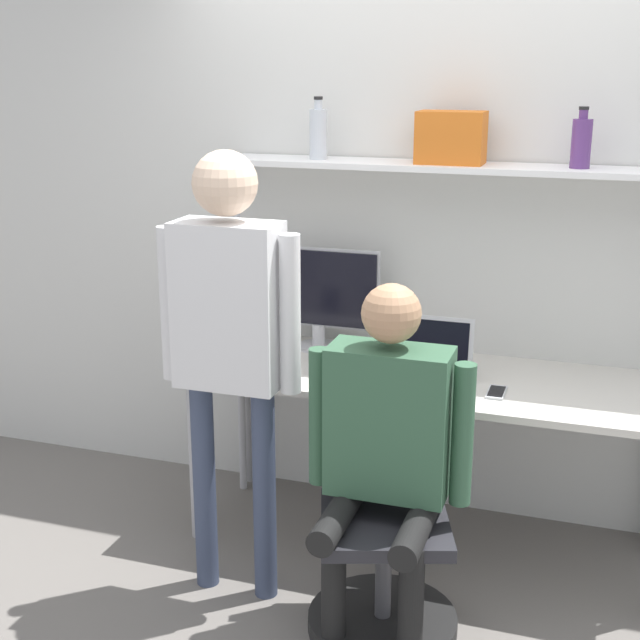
{
  "coord_description": "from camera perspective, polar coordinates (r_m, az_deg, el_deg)",
  "views": [
    {
      "loc": [
        0.69,
        -3.14,
        2.05
      ],
      "look_at": [
        -0.31,
        -0.12,
        1.13
      ],
      "focal_mm": 50.0,
      "sensor_mm": 36.0,
      "label": 1
    }
  ],
  "objects": [
    {
      "name": "ground_plane",
      "position": [
        3.81,
        5.27,
        -16.41
      ],
      "size": [
        12.0,
        12.0,
        0.0
      ],
      "primitive_type": "plane",
      "color": "slate"
    },
    {
      "name": "person_standing",
      "position": [
        3.31,
        -5.84,
        -0.01
      ],
      "size": [
        0.56,
        0.24,
        1.76
      ],
      "color": "#38425B",
      "rests_on": "ground_plane"
    },
    {
      "name": "laptop",
      "position": [
        3.69,
        7.19,
        -2.9
      ],
      "size": [
        0.31,
        0.26,
        0.26
      ],
      "color": "#BCBCC1",
      "rests_on": "desk"
    },
    {
      "name": "person_seated",
      "position": [
        3.16,
        4.27,
        -7.46
      ],
      "size": [
        0.6,
        0.46,
        1.33
      ],
      "color": "black",
      "rests_on": "ground_plane"
    },
    {
      "name": "desk",
      "position": [
        3.83,
        6.84,
        -4.51
      ],
      "size": [
        2.04,
        0.71,
        0.78
      ],
      "color": "beige",
      "rests_on": "ground_plane"
    },
    {
      "name": "bottle_clear",
      "position": [
        3.93,
        -0.11,
        11.9
      ],
      "size": [
        0.08,
        0.08,
        0.27
      ],
      "color": "silver",
      "rests_on": "shelf_unit"
    },
    {
      "name": "bottle_purple",
      "position": [
        3.73,
        16.38,
        10.86
      ],
      "size": [
        0.08,
        0.08,
        0.24
      ],
      "color": "#593372",
      "rests_on": "shelf_unit"
    },
    {
      "name": "shelf_unit",
      "position": [
        3.83,
        7.84,
        6.86
      ],
      "size": [
        1.94,
        0.28,
        1.64
      ],
      "color": "white",
      "rests_on": "ground_plane"
    },
    {
      "name": "storage_box",
      "position": [
        3.79,
        8.39,
        11.48
      ],
      "size": [
        0.28,
        0.17,
        0.21
      ],
      "color": "#D1661E",
      "rests_on": "shelf_unit"
    },
    {
      "name": "monitor",
      "position": [
        4.06,
        -0.08,
        1.73
      ],
      "size": [
        0.57,
        0.2,
        0.47
      ],
      "color": "#B7B7BC",
      "rests_on": "desk"
    },
    {
      "name": "wall_back",
      "position": [
        4.02,
        8.28,
        6.0
      ],
      "size": [
        8.0,
        0.06,
        2.7
      ],
      "color": "silver",
      "rests_on": "ground_plane"
    },
    {
      "name": "cell_phone",
      "position": [
        3.63,
        11.22,
        -4.56
      ],
      "size": [
        0.07,
        0.15,
        0.01
      ],
      "color": "silver",
      "rests_on": "desk"
    },
    {
      "name": "office_chair",
      "position": [
        3.43,
        4.07,
        -14.88
      ],
      "size": [
        0.58,
        0.58,
        0.92
      ],
      "color": "black",
      "rests_on": "ground_plane"
    }
  ]
}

